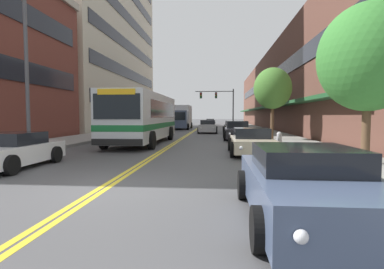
% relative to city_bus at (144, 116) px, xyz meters
% --- Properties ---
extents(ground_plane, '(240.00, 240.00, 0.00)m').
position_rel_city_bus_xyz_m(ground_plane, '(2.02, 24.72, -1.79)').
color(ground_plane, '#4C4C4F').
extents(sidewalk_left, '(3.79, 106.00, 0.18)m').
position_rel_city_bus_xyz_m(sidewalk_left, '(-5.38, 24.72, -1.70)').
color(sidewalk_left, gray).
rests_on(sidewalk_left, ground_plane).
extents(sidewalk_right, '(3.79, 106.00, 0.18)m').
position_rel_city_bus_xyz_m(sidewalk_right, '(9.41, 24.72, -1.70)').
color(sidewalk_right, gray).
rests_on(sidewalk_right, ground_plane).
extents(centre_line, '(0.34, 106.00, 0.01)m').
position_rel_city_bus_xyz_m(centre_line, '(2.02, 24.72, -1.78)').
color(centre_line, yellow).
rests_on(centre_line, ground_plane).
extents(office_tower_left, '(12.08, 29.82, 30.59)m').
position_rel_city_bus_xyz_m(office_tower_left, '(-13.51, 22.42, 13.51)').
color(office_tower_left, beige).
rests_on(office_tower_left, ground_plane).
extents(storefront_row_right, '(9.10, 68.00, 10.54)m').
position_rel_city_bus_xyz_m(storefront_row_right, '(15.54, 24.72, 3.48)').
color(storefront_row_right, brown).
rests_on(storefront_row_right, ground_plane).
extents(city_bus, '(2.94, 10.65, 3.16)m').
position_rel_city_bus_xyz_m(city_bus, '(0.00, 0.00, 0.00)').
color(city_bus, silver).
rests_on(city_bus, ground_plane).
extents(car_navy_parked_left_near, '(2.15, 4.86, 1.33)m').
position_rel_city_bus_xyz_m(car_navy_parked_left_near, '(-2.29, 16.39, -1.16)').
color(car_navy_parked_left_near, '#19234C').
rests_on(car_navy_parked_left_near, ground_plane).
extents(car_white_parked_left_mid, '(2.14, 4.21, 1.23)m').
position_rel_city_bus_xyz_m(car_white_parked_left_mid, '(-2.34, -9.69, -1.21)').
color(car_white_parked_left_mid, white).
rests_on(car_white_parked_left_mid, ground_plane).
extents(car_red_parked_left_far, '(2.00, 4.46, 1.36)m').
position_rel_city_bus_xyz_m(car_red_parked_left_far, '(-2.24, 9.74, -1.15)').
color(car_red_parked_left_far, maroon).
rests_on(car_red_parked_left_far, ground_plane).
extents(car_slate_blue_parked_right_foreground, '(2.16, 4.25, 1.27)m').
position_rel_city_bus_xyz_m(car_slate_blue_parked_right_foreground, '(6.39, -14.24, -1.18)').
color(car_slate_blue_parked_right_foreground, '#475675').
rests_on(car_slate_blue_parked_right_foreground, ground_plane).
extents(car_charcoal_parked_right_mid, '(2.08, 4.84, 1.41)m').
position_rel_city_bus_xyz_m(car_charcoal_parked_right_mid, '(6.35, 3.74, -1.13)').
color(car_charcoal_parked_right_mid, '#232328').
rests_on(car_charcoal_parked_right_mid, ground_plane).
extents(car_black_parked_right_far, '(2.11, 4.83, 1.32)m').
position_rel_city_bus_xyz_m(car_black_parked_right_far, '(6.46, 11.37, -1.16)').
color(car_black_parked_right_far, black).
rests_on(car_black_parked_right_far, ground_plane).
extents(car_champagne_parked_right_end, '(2.12, 4.25, 1.23)m').
position_rel_city_bus_xyz_m(car_champagne_parked_right_end, '(6.46, -5.12, -1.21)').
color(car_champagne_parked_right_end, beige).
rests_on(car_champagne_parked_right_end, ground_plane).
extents(car_dark_grey_moving_lead, '(1.98, 4.54, 1.20)m').
position_rel_city_bus_xyz_m(car_dark_grey_moving_lead, '(3.42, 40.14, -1.22)').
color(car_dark_grey_moving_lead, '#38383D').
rests_on(car_dark_grey_moving_lead, ground_plane).
extents(car_silver_moving_second, '(2.03, 4.61, 1.37)m').
position_rel_city_bus_xyz_m(car_silver_moving_second, '(3.82, 12.46, -1.15)').
color(car_silver_moving_second, '#B7B7BC').
rests_on(car_silver_moving_second, ground_plane).
extents(box_truck, '(2.76, 7.32, 3.25)m').
position_rel_city_bus_xyz_m(box_truck, '(-0.21, 21.63, -0.15)').
color(box_truck, '#475675').
rests_on(box_truck, ground_plane).
extents(traffic_signal_mast, '(5.91, 0.38, 5.90)m').
position_rel_city_bus_xyz_m(traffic_signal_mast, '(5.14, 26.80, 2.42)').
color(traffic_signal_mast, '#47474C').
rests_on(traffic_signal_mast, ground_plane).
extents(street_lamp_left_near, '(2.43, 0.28, 9.47)m').
position_rel_city_bus_xyz_m(street_lamp_left_near, '(-2.99, -7.21, 3.75)').
color(street_lamp_left_near, '#47474C').
rests_on(street_lamp_left_near, ground_plane).
extents(street_tree_right_near, '(3.30, 3.30, 5.41)m').
position_rel_city_bus_xyz_m(street_tree_right_near, '(9.91, -8.78, 1.98)').
color(street_tree_right_near, brown).
rests_on(street_tree_right_near, sidewalk_right).
extents(street_tree_right_mid, '(2.61, 2.61, 4.97)m').
position_rel_city_bus_xyz_m(street_tree_right_mid, '(8.66, 1.90, 1.92)').
color(street_tree_right_mid, brown).
rests_on(street_tree_right_mid, sidewalk_right).
extents(fire_hydrant, '(0.36, 0.28, 0.82)m').
position_rel_city_bus_xyz_m(fire_hydrant, '(7.96, -4.04, -1.20)').
color(fire_hydrant, '#B7B7BC').
rests_on(fire_hydrant, sidewalk_right).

